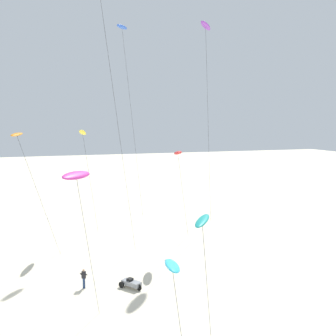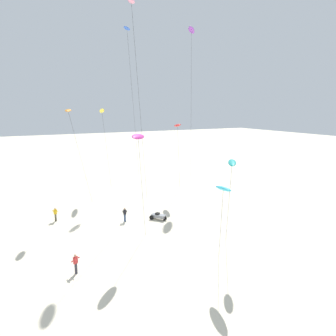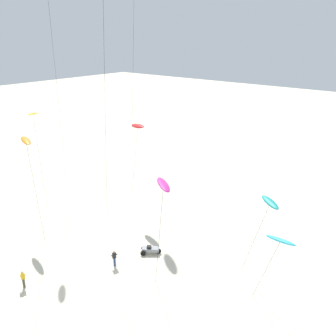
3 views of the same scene
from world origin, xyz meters
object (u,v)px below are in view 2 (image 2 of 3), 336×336
Objects in this scene: kite_teal at (232,163)px; kite_yellow at (102,112)px; kite_red at (177,126)px; kite_magenta at (138,137)px; kite_flyer_nearest at (76,263)px; beach_buggy at (158,216)px; kite_orange at (69,112)px; kite_flyer_middle at (125,214)px; kite_blue at (127,31)px; kite_flyer_furthest at (55,214)px; kite_purple at (191,31)px; kite_pink at (131,3)px; kite_cyan at (223,189)px.

kite_yellow is at bearing -171.71° from kite_teal.
kite_teal is at bearing -15.71° from kite_red.
kite_flyer_nearest is (2.36, -6.52, -9.65)m from kite_magenta.
beach_buggy is (-11.38, -1.56, -8.09)m from kite_teal.
kite_orange is 7.82× the size of kite_flyer_middle.
kite_flyer_furthest is at bearing -47.77° from kite_blue.
beach_buggy is (1.17, 3.77, -0.46)m from kite_flyer_middle.
kite_purple is (-18.85, 16.91, 14.56)m from kite_magenta.
kite_purple is at bearing 136.97° from beach_buggy.
kite_orange is at bearing -108.68° from kite_pink.
kite_blue reaches higher than kite_pink.
beach_buggy is at bearing 57.96° from kite_orange.
kite_orange is at bearing -34.48° from kite_yellow.
beach_buggy is at bearing -172.22° from kite_teal.
kite_blue reaches higher than kite_flyer_furthest.
kite_magenta is 0.83× the size of kite_yellow.
kite_cyan reaches higher than kite_flyer_middle.
kite_cyan is (7.75, 3.77, -3.47)m from kite_magenta.
kite_flyer_middle is (1.89, -2.12, -23.59)m from kite_pink.
kite_magenta is 0.42× the size of kite_purple.
kite_teal is 31.49m from kite_purple.
kite_red reaches higher than kite_flyer_middle.
kite_purple reaches higher than beach_buggy.
kite_pink reaches higher than kite_flyer_middle.
kite_flyer_nearest is at bearing -104.64° from kite_teal.
kite_red is at bearing 53.94° from kite_yellow.
kite_teal reaches higher than kite_flyer_middle.
kite_flyer_furthest is at bearing -142.53° from kite_teal.
kite_red is at bearing 138.95° from beach_buggy.
kite_pink is (11.77, 0.60, 11.90)m from kite_yellow.
kite_magenta is 6.52× the size of kite_flyer_furthest.
kite_purple reaches higher than kite_cyan.
kite_magenta reaches higher than beach_buggy.
kite_cyan is at bearing -3.69° from beach_buggy.
kite_flyer_nearest is (-5.39, -10.28, -6.18)m from kite_cyan.
kite_yellow is at bearing 138.46° from kite_flyer_furthest.
beach_buggy is at bearing 125.86° from kite_flyer_nearest.
kite_teal is at bearing -23.61° from kite_purple.
kite_teal is 0.34× the size of kite_blue.
kite_cyan is 15.02m from beach_buggy.
kite_purple is at bearing 156.39° from kite_teal.
kite_yellow is 11.66m from kite_red.
kite_purple is 1.97× the size of kite_orange.
kite_magenta is 16.73m from kite_pink.
kite_cyan is 4.53× the size of kite_flyer_nearest.
kite_flyer_nearest is (25.88, -14.30, -24.22)m from kite_blue.
kite_pink reaches higher than beach_buggy.
kite_purple is 15.40× the size of kite_flyer_middle.
kite_flyer_nearest is 0.84× the size of beach_buggy.
kite_orange is at bearing -122.04° from beach_buggy.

